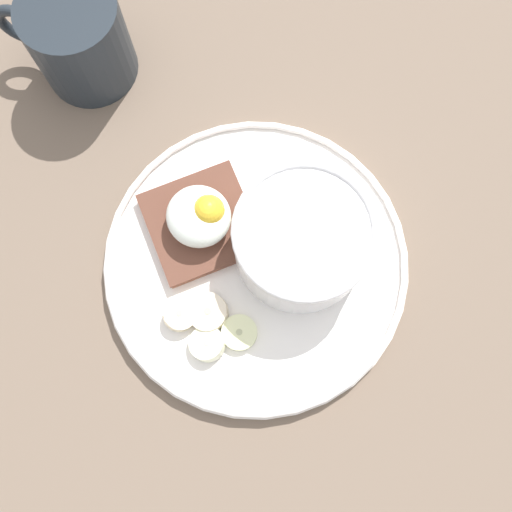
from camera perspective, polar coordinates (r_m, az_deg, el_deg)
ground_plane at (r=51.75cm, az=-0.00°, el=-1.07°), size 120.00×120.00×2.00cm
plate at (r=50.00cm, az=-0.00°, el=-0.61°), size 26.71×26.71×1.60cm
oatmeal_bowl at (r=47.07cm, az=4.63°, el=1.61°), size 11.57×11.57×6.31cm
toast_slice at (r=50.26cm, az=-5.53°, el=3.24°), size 11.91×11.91×1.18cm
poached_egg at (r=48.17cm, az=-5.56°, el=4.04°), size 6.80×7.19×3.81cm
banana_slice_front at (r=48.42cm, az=-4.53°, el=-5.86°), size 4.73×4.75×1.52cm
banana_slice_left at (r=48.16cm, az=-4.91°, el=-8.73°), size 3.19×3.05×1.60cm
banana_slice_back at (r=48.63cm, az=-7.60°, el=-5.80°), size 4.03×4.07×1.69cm
banana_slice_right at (r=48.34cm, az=-1.68°, el=-7.67°), size 3.34×3.33×0.89cm
coffee_mug at (r=57.08cm, az=-17.41°, el=19.96°), size 11.56×8.82×8.73cm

